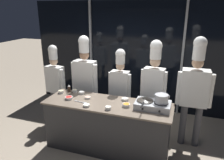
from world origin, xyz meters
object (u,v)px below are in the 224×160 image
object	(u,v)px
prep_bowl_carrots	(126,105)
prep_bowl_ginger	(61,92)
serving_spoon_slotted	(83,103)
prep_bowl_bean_sprouts	(86,105)
prep_bowl_rice	(82,92)
chef_head	(55,79)
prep_bowl_garlic	(108,108)
frying_pan	(145,100)
prep_bowl_bell_pepper	(69,98)
stock_pot	(162,98)
squeeze_bottle_soy	(69,88)
prep_bowl_shrimp	(88,97)
chef_apprentice	(195,87)
chef_sous	(85,76)
prep_bowl_chicken	(125,99)
portable_stove	(153,105)
chef_line	(120,84)
chef_pastry	(154,82)
prep_bowl_noodles	(75,91)

from	to	relation	value
prep_bowl_carrots	prep_bowl_ginger	world-z (taller)	prep_bowl_ginger
serving_spoon_slotted	prep_bowl_bean_sprouts	bearing A→B (deg)	-45.49
prep_bowl_rice	chef_head	world-z (taller)	chef_head
prep_bowl_bean_sprouts	prep_bowl_garlic	world-z (taller)	prep_bowl_garlic
prep_bowl_rice	serving_spoon_slotted	xyz separation A→B (m)	(0.22, -0.37, -0.02)
prep_bowl_ginger	frying_pan	bearing A→B (deg)	-3.33
prep_bowl_carrots	prep_bowl_bell_pepper	distance (m)	1.08
stock_pot	squeeze_bottle_soy	xyz separation A→B (m)	(-1.83, 0.21, -0.13)
prep_bowl_bell_pepper	prep_bowl_shrimp	xyz separation A→B (m)	(0.32, 0.14, -0.01)
prep_bowl_bean_sprouts	chef_apprentice	distance (m)	1.95
prep_bowl_rice	chef_apprentice	bearing A→B (deg)	10.62
prep_bowl_rice	chef_sous	distance (m)	0.49
prep_bowl_chicken	serving_spoon_slotted	xyz separation A→B (m)	(-0.66, -0.35, -0.02)
portable_stove	prep_bowl_bean_sprouts	xyz separation A→B (m)	(-1.08, -0.30, -0.04)
portable_stove	squeeze_bottle_soy	distance (m)	1.71
chef_head	chef_sous	bearing A→B (deg)	-167.36
chef_line	prep_bowl_garlic	bearing A→B (deg)	97.32
frying_pan	chef_sous	xyz separation A→B (m)	(-1.40, 0.63, 0.08)
prep_bowl_bean_sprouts	squeeze_bottle_soy	bearing A→B (deg)	140.73
chef_pastry	prep_bowl_shrimp	bearing A→B (deg)	31.13
prep_bowl_noodles	prep_bowl_ginger	size ratio (longest dim) A/B	0.91
squeeze_bottle_soy	prep_bowl_chicken	world-z (taller)	squeeze_bottle_soy
frying_pan	prep_bowl_bean_sprouts	size ratio (longest dim) A/B	4.06
portable_stove	serving_spoon_slotted	distance (m)	1.21
frying_pan	prep_bowl_bean_sprouts	distance (m)	1.00
portable_stove	chef_apprentice	distance (m)	0.89
prep_bowl_bell_pepper	chef_sous	world-z (taller)	chef_sous
serving_spoon_slotted	chef_sous	distance (m)	0.90
prep_bowl_garlic	chef_apprentice	bearing A→B (deg)	32.92
squeeze_bottle_soy	chef_head	bearing A→B (deg)	147.02
prep_bowl_garlic	prep_bowl_chicken	world-z (taller)	prep_bowl_garlic
frying_pan	prep_bowl_shrimp	size ratio (longest dim) A/B	4.37
frying_pan	prep_bowl_ginger	world-z (taller)	frying_pan
stock_pot	chef_pastry	distance (m)	0.59
prep_bowl_bean_sprouts	prep_bowl_bell_pepper	distance (m)	0.48
stock_pot	prep_bowl_shrimp	bearing A→B (deg)	179.01
prep_bowl_carrots	chef_sous	world-z (taller)	chef_sous
stock_pot	prep_bowl_shrimp	xyz separation A→B (m)	(-1.34, 0.02, -0.18)
portable_stove	chef_pastry	world-z (taller)	chef_pastry
prep_bowl_bean_sprouts	chef_head	distance (m)	1.46
chef_pastry	frying_pan	bearing A→B (deg)	90.39
frying_pan	chef_line	size ratio (longest dim) A/B	0.27
chef_sous	prep_bowl_carrots	bearing A→B (deg)	151.42
stock_pot	chef_sous	world-z (taller)	chef_sous
chef_line	prep_bowl_rice	bearing A→B (deg)	37.77
prep_bowl_carrots	chef_head	world-z (taller)	chef_head
prep_bowl_bean_sprouts	prep_bowl_carrots	bearing A→B (deg)	18.69
stock_pot	chef_pastry	bearing A→B (deg)	111.22
prep_bowl_bean_sprouts	prep_bowl_chicken	distance (m)	0.72
prep_bowl_bell_pepper	frying_pan	bearing A→B (deg)	4.58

